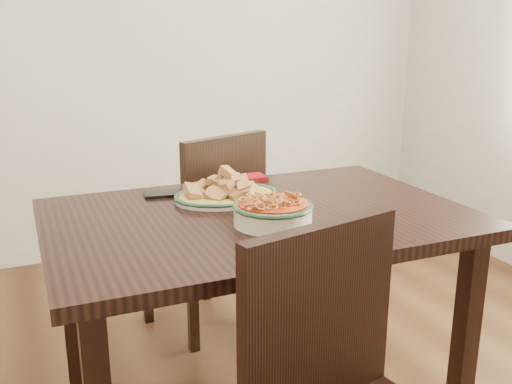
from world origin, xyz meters
name	(u,v)px	position (x,y,z in m)	size (l,w,h in m)	color
wall_back	(156,30)	(0.00, 1.75, 1.30)	(3.50, 0.10, 2.60)	beige
dining_table	(258,240)	(-0.12, -0.01, 0.66)	(1.28, 0.85, 0.75)	black
chair_far	(210,223)	(-0.07, 0.65, 0.50)	(0.54, 0.54, 0.89)	black
fish_plate	(226,186)	(-0.16, 0.16, 0.79)	(0.35, 0.27, 0.11)	white
noodle_bowl	(273,210)	(-0.13, -0.13, 0.79)	(0.24, 0.24, 0.08)	#F3E7CD
smartphone	(165,194)	(-0.34, 0.29, 0.76)	(0.14, 0.08, 0.01)	black
napkin	(251,177)	(0.02, 0.38, 0.76)	(0.11, 0.09, 0.01)	maroon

